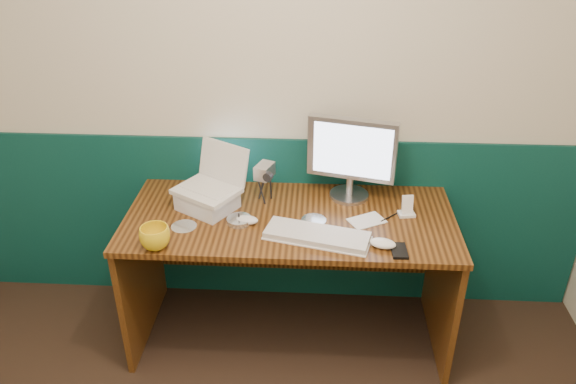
# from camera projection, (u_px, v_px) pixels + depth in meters

# --- Properties ---
(back_wall) EXTENTS (3.50, 0.04, 2.50)m
(back_wall) POSITION_uv_depth(u_px,v_px,m) (264.00, 92.00, 2.81)
(back_wall) COLOR beige
(back_wall) RESTS_ON ground
(wainscot) EXTENTS (3.48, 0.02, 1.00)m
(wainscot) POSITION_uv_depth(u_px,v_px,m) (266.00, 221.00, 3.16)
(wainscot) COLOR #083636
(wainscot) RESTS_ON ground
(desk) EXTENTS (1.60, 0.70, 0.75)m
(desk) POSITION_uv_depth(u_px,v_px,m) (290.00, 279.00, 2.90)
(desk) COLOR #331B09
(desk) RESTS_ON ground
(laptop_riser) EXTENTS (0.33, 0.31, 0.09)m
(laptop_riser) POSITION_uv_depth(u_px,v_px,m) (207.00, 201.00, 2.77)
(laptop_riser) COLOR silver
(laptop_riser) RESTS_ON desk
(laptop) EXTENTS (0.37, 0.34, 0.24)m
(laptop) POSITION_uv_depth(u_px,v_px,m) (205.00, 171.00, 2.69)
(laptop) COLOR silver
(laptop) RESTS_ON laptop_riser
(monitor) EXTENTS (0.46, 0.23, 0.44)m
(monitor) POSITION_uv_depth(u_px,v_px,m) (351.00, 158.00, 2.79)
(monitor) COLOR #ADADB2
(monitor) RESTS_ON desk
(keyboard) EXTENTS (0.49, 0.27, 0.03)m
(keyboard) POSITION_uv_depth(u_px,v_px,m) (317.00, 236.00, 2.54)
(keyboard) COLOR silver
(keyboard) RESTS_ON desk
(mouse_right) EXTENTS (0.13, 0.10, 0.04)m
(mouse_right) POSITION_uv_depth(u_px,v_px,m) (383.00, 243.00, 2.48)
(mouse_right) COLOR white
(mouse_right) RESTS_ON desk
(mouse_left) EXTENTS (0.12, 0.08, 0.04)m
(mouse_left) POSITION_uv_depth(u_px,v_px,m) (247.00, 220.00, 2.66)
(mouse_left) COLOR silver
(mouse_left) RESTS_ON desk
(mug) EXTENTS (0.17, 0.17, 0.11)m
(mug) POSITION_uv_depth(u_px,v_px,m) (155.00, 237.00, 2.46)
(mug) COLOR yellow
(mug) RESTS_ON desk
(camcorder) EXTENTS (0.14, 0.17, 0.22)m
(camcorder) POSITION_uv_depth(u_px,v_px,m) (265.00, 181.00, 2.81)
(camcorder) COLOR silver
(camcorder) RESTS_ON desk
(cd_spindle) EXTENTS (0.12, 0.12, 0.02)m
(cd_spindle) POSITION_uv_depth(u_px,v_px,m) (239.00, 220.00, 2.66)
(cd_spindle) COLOR silver
(cd_spindle) RESTS_ON desk
(cd_loose_a) EXTENTS (0.12, 0.12, 0.00)m
(cd_loose_a) POSITION_uv_depth(u_px,v_px,m) (184.00, 226.00, 2.64)
(cd_loose_a) COLOR silver
(cd_loose_a) RESTS_ON desk
(cd_loose_b) EXTENTS (0.12, 0.12, 0.00)m
(cd_loose_b) POSITION_uv_depth(u_px,v_px,m) (314.00, 220.00, 2.69)
(cd_loose_b) COLOR #B2BBC2
(cd_loose_b) RESTS_ON desk
(pen) EXTENTS (0.09, 0.09, 0.01)m
(pen) POSITION_uv_depth(u_px,v_px,m) (390.00, 217.00, 2.71)
(pen) COLOR black
(pen) RESTS_ON desk
(papers) EXTENTS (0.20, 0.18, 0.00)m
(papers) POSITION_uv_depth(u_px,v_px,m) (367.00, 221.00, 2.68)
(papers) COLOR silver
(papers) RESTS_ON desk
(dock) EXTENTS (0.09, 0.07, 0.01)m
(dock) POSITION_uv_depth(u_px,v_px,m) (406.00, 214.00, 2.73)
(dock) COLOR white
(dock) RESTS_ON desk
(music_player) EXTENTS (0.06, 0.03, 0.09)m
(music_player) POSITION_uv_depth(u_px,v_px,m) (407.00, 204.00, 2.70)
(music_player) COLOR white
(music_player) RESTS_ON dock
(pda) EXTENTS (0.07, 0.12, 0.01)m
(pda) POSITION_uv_depth(u_px,v_px,m) (399.00, 251.00, 2.45)
(pda) COLOR black
(pda) RESTS_ON desk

